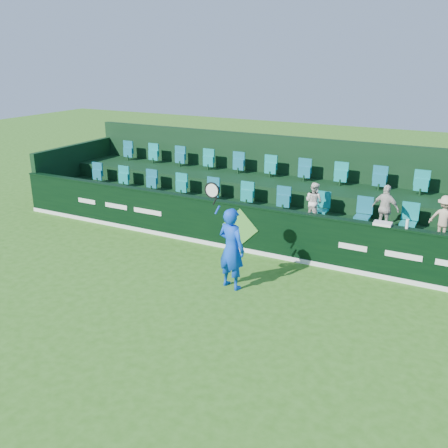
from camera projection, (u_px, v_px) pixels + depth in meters
The scene contains 13 objects.
ground at pixel (160, 312), 10.63m from camera, with size 60.00×60.00×0.00m, color #2F6518.
sponsor_hoarding at pixel (242, 227), 13.75m from camera, with size 16.00×0.25×1.35m.
stand_tier_front at pixel (258, 225), 14.76m from camera, with size 16.00×2.00×0.80m, color black.
stand_tier_back at pixel (282, 201), 16.27m from camera, with size 16.00×1.80×1.30m, color black.
stand_rear at pixel (287, 181), 16.46m from camera, with size 16.00×4.10×2.60m.
seat_row_front at pixel (264, 199), 14.87m from camera, with size 13.50×0.50×0.60m, color #15677A.
seat_row_back at pixel (286, 171), 16.21m from camera, with size 13.50×0.50×0.60m, color #15677A.
tennis_player at pixel (231, 248), 11.47m from camera, with size 1.10×0.62×2.58m.
spectator_left at pixel (314, 202), 13.74m from camera, with size 0.53×0.41×1.09m, color white.
spectator_middle at pixel (386, 209), 12.87m from camera, with size 0.74×0.31×1.25m, color beige.
spectator_right at pixel (444, 218), 12.26m from camera, with size 0.75×0.43×1.15m, color tan.
towel at pixel (383, 224), 11.88m from camera, with size 0.42×0.27×0.06m, color white.
drinks_bottle at pixel (407, 224), 11.61m from camera, with size 0.07×0.07×0.22m, color white.
Camera 1 is at (5.61, -7.70, 5.26)m, focal length 40.00 mm.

